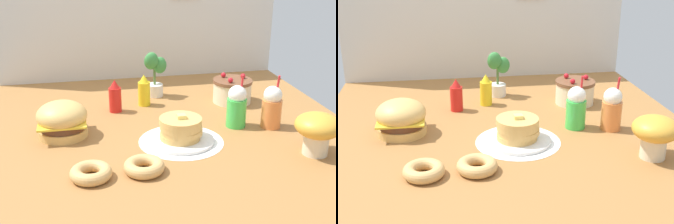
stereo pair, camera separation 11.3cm
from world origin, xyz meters
The scene contains 14 objects.
ground_plane centered at (0.00, 0.00, -0.01)m, with size 2.00×2.15×0.02m, color #9E6B38.
back_wall centered at (0.00, 1.07, 0.52)m, with size 2.00×0.04×1.04m.
doily_mat centered at (0.03, -0.10, 0.00)m, with size 0.43×0.43×0.00m, color white.
burger centered at (-0.54, 0.10, 0.09)m, with size 0.26×0.26×0.19m.
pancake_stack centered at (0.03, -0.10, 0.06)m, with size 0.33×0.33×0.14m.
layer_cake centered at (0.48, 0.41, 0.07)m, with size 0.24×0.24×0.18m.
ketchup_bottle centered at (-0.25, 0.39, 0.09)m, with size 0.07×0.07×0.19m.
mustard_bottle centered at (-0.06, 0.47, 0.09)m, with size 0.07×0.07×0.19m.
cream_soda_cup centered at (0.37, 0.04, 0.11)m, with size 0.11×0.11×0.29m.
orange_float_cup centered at (0.55, -0.01, 0.11)m, with size 0.11×0.11×0.29m.
donut_pink_glaze centered at (-0.42, -0.38, 0.03)m, with size 0.18×0.18×0.05m.
donut_chocolate centered at (-0.19, -0.37, 0.03)m, with size 0.18×0.18×0.05m.
potted_plant centered at (0.03, 0.62, 0.16)m, with size 0.14×0.11×0.30m.
mushroom_stool centered at (0.62, -0.36, 0.13)m, with size 0.21×0.21×0.20m.
Camera 1 is at (-0.44, -2.05, 0.94)m, focal length 47.27 mm.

